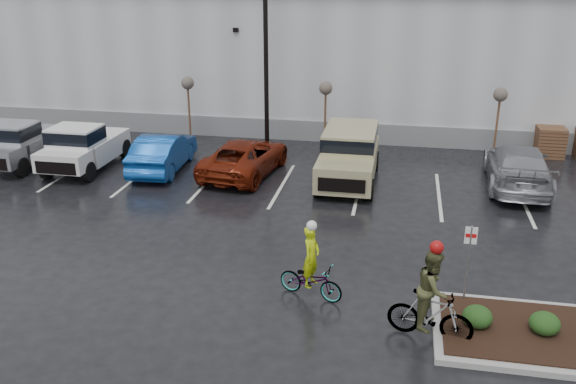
% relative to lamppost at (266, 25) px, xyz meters
% --- Properties ---
extents(ground, '(120.00, 120.00, 0.00)m').
position_rel_lamppost_xyz_m(ground, '(4.00, -12.00, -5.69)').
color(ground, black).
rests_on(ground, ground).
extents(warehouse, '(60.50, 15.50, 7.20)m').
position_rel_lamppost_xyz_m(warehouse, '(4.00, 9.99, -2.04)').
color(warehouse, '#B1B3B6').
rests_on(warehouse, ground).
extents(wooded_ridge, '(80.00, 25.00, 6.00)m').
position_rel_lamppost_xyz_m(wooded_ridge, '(4.00, 33.00, -2.69)').
color(wooded_ridge, '#263E1A').
rests_on(wooded_ridge, ground).
extents(lamppost, '(0.50, 1.00, 9.22)m').
position_rel_lamppost_xyz_m(lamppost, '(0.00, 0.00, 0.00)').
color(lamppost, black).
rests_on(lamppost, ground).
extents(sapling_west, '(0.60, 0.60, 3.20)m').
position_rel_lamppost_xyz_m(sapling_west, '(-4.00, 1.00, -2.96)').
color(sapling_west, '#432E1A').
rests_on(sapling_west, ground).
extents(sapling_mid, '(0.60, 0.60, 3.20)m').
position_rel_lamppost_xyz_m(sapling_mid, '(2.50, 1.00, -2.96)').
color(sapling_mid, '#432E1A').
rests_on(sapling_mid, ground).
extents(sapling_east, '(0.60, 0.60, 3.20)m').
position_rel_lamppost_xyz_m(sapling_east, '(10.00, 1.00, -2.96)').
color(sapling_east, '#432E1A').
rests_on(sapling_east, ground).
extents(pallet_stack_a, '(1.20, 1.20, 1.35)m').
position_rel_lamppost_xyz_m(pallet_stack_a, '(12.50, 2.00, -5.01)').
color(pallet_stack_a, '#432E1A').
rests_on(pallet_stack_a, ground).
extents(shrub_a, '(0.70, 0.70, 0.52)m').
position_rel_lamppost_xyz_m(shrub_a, '(8.00, -13.00, -5.27)').
color(shrub_a, '#1B3613').
rests_on(shrub_a, curb_island).
extents(shrub_b, '(0.70, 0.70, 0.52)m').
position_rel_lamppost_xyz_m(shrub_b, '(9.50, -13.00, -5.27)').
color(shrub_b, '#1B3613').
rests_on(shrub_b, curb_island).
extents(fire_lane_sign, '(0.30, 0.05, 2.20)m').
position_rel_lamppost_xyz_m(fire_lane_sign, '(7.80, -11.80, -4.28)').
color(fire_lane_sign, gray).
rests_on(fire_lane_sign, ground).
extents(pickup_silver, '(2.10, 5.20, 1.96)m').
position_rel_lamppost_xyz_m(pickup_silver, '(-10.00, -3.17, -4.71)').
color(pickup_silver, '#A8AAAF').
rests_on(pickup_silver, ground).
extents(pickup_white, '(2.10, 5.20, 1.96)m').
position_rel_lamppost_xyz_m(pickup_white, '(-7.06, -3.18, -4.71)').
color(pickup_white, silver).
rests_on(pickup_white, ground).
extents(car_blue, '(1.96, 4.83, 1.56)m').
position_rel_lamppost_xyz_m(car_blue, '(-3.77, -3.03, -4.91)').
color(car_blue, '#0D4297').
rests_on(car_blue, ground).
extents(car_red, '(3.07, 5.48, 1.45)m').
position_rel_lamppost_xyz_m(car_red, '(-0.27, -2.90, -4.96)').
color(car_red, '#671909').
rests_on(car_red, ground).
extents(suv_tan, '(2.20, 5.10, 2.06)m').
position_rel_lamppost_xyz_m(suv_tan, '(3.99, -3.08, -4.66)').
color(suv_tan, tan).
rests_on(suv_tan, ground).
extents(car_far_silver, '(2.57, 5.75, 1.64)m').
position_rel_lamppost_xyz_m(car_far_silver, '(10.46, -2.34, -4.87)').
color(car_far_silver, '#97989E').
rests_on(car_far_silver, ground).
extents(cyclist_hivis, '(1.88, 1.13, 2.16)m').
position_rel_lamppost_xyz_m(cyclist_hivis, '(3.90, -12.12, -5.01)').
color(cyclist_hivis, '#3F3F44').
rests_on(cyclist_hivis, ground).
extents(cyclist_olive, '(1.99, 1.00, 2.49)m').
position_rel_lamppost_xyz_m(cyclist_olive, '(6.89, -13.45, -4.79)').
color(cyclist_olive, '#3F3F44').
rests_on(cyclist_olive, ground).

